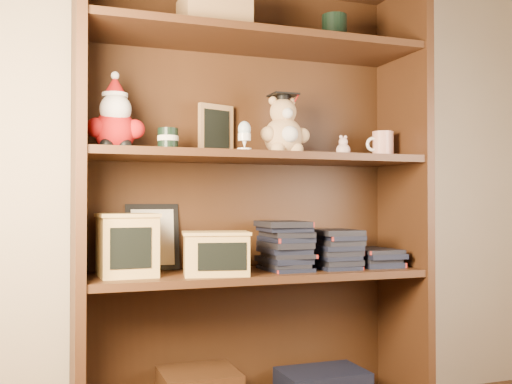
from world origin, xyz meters
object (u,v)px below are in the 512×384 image
grad_teddy_bear (284,131)px  teacher_mug (382,145)px  bookcase (250,204)px  treats_box (127,244)px

grad_teddy_bear → teacher_mug: (0.40, 0.01, -0.03)m
grad_teddy_bear → teacher_mug: size_ratio=2.00×
grad_teddy_bear → teacher_mug: 0.40m
bookcase → grad_teddy_bear: 0.28m
teacher_mug → treats_box: (-0.93, -0.00, -0.35)m
grad_teddy_bear → treats_box: grad_teddy_bear is taller
bookcase → teacher_mug: 0.55m
grad_teddy_bear → treats_box: 0.66m
grad_teddy_bear → teacher_mug: bearing=1.0°
bookcase → teacher_mug: (0.50, -0.05, 0.22)m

